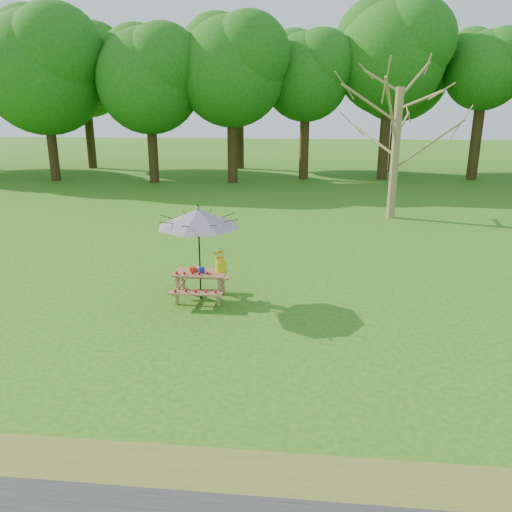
# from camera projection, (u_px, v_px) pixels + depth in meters

# --- Properties ---
(ground) EXTENTS (120.00, 120.00, 0.00)m
(ground) POSITION_uv_depth(u_px,v_px,m) (37.00, 355.00, 9.09)
(ground) COLOR #236713
(ground) RESTS_ON ground
(treeline) EXTENTS (60.00, 12.00, 16.00)m
(treeline) POSITION_uv_depth(u_px,v_px,m) (225.00, 36.00, 27.69)
(treeline) COLOR #156010
(treeline) RESTS_ON ground
(bare_tree) EXTENTS (7.04, 7.04, 11.63)m
(bare_tree) POSITION_uv_depth(u_px,v_px,m) (405.00, 27.00, 18.06)
(bare_tree) COLOR olive
(bare_tree) RESTS_ON ground
(picnic_table) EXTENTS (1.20, 1.32, 0.67)m
(picnic_table) POSITION_uv_depth(u_px,v_px,m) (201.00, 286.00, 11.60)
(picnic_table) COLOR #926442
(picnic_table) RESTS_ON ground
(patio_umbrella) EXTENTS (2.14, 2.14, 2.25)m
(patio_umbrella) POSITION_uv_depth(u_px,v_px,m) (198.00, 218.00, 11.13)
(patio_umbrella) COLOR black
(patio_umbrella) RESTS_ON ground
(produce_bins) EXTENTS (0.36, 0.33, 0.13)m
(produce_bins) POSITION_uv_depth(u_px,v_px,m) (198.00, 270.00, 11.51)
(produce_bins) COLOR red
(produce_bins) RESTS_ON picnic_table
(tomatoes_row) EXTENTS (0.77, 0.13, 0.07)m
(tomatoes_row) POSITION_uv_depth(u_px,v_px,m) (192.00, 273.00, 11.33)
(tomatoes_row) COLOR red
(tomatoes_row) RESTS_ON picnic_table
(flower_bucket) EXTENTS (0.34, 0.30, 0.56)m
(flower_bucket) POSITION_uv_depth(u_px,v_px,m) (221.00, 259.00, 11.46)
(flower_bucket) COLOR #D2D50B
(flower_bucket) RESTS_ON picnic_table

